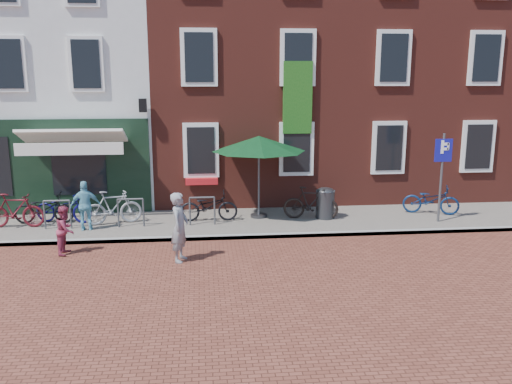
{
  "coord_description": "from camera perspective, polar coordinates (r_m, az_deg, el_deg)",
  "views": [
    {
      "loc": [
        0.52,
        -13.85,
        4.36
      ],
      "look_at": [
        1.97,
        0.52,
        1.18
      ],
      "focal_mm": 38.12,
      "sensor_mm": 36.0,
      "label": 1
    }
  ],
  "objects": [
    {
      "name": "bicycle_4",
      "position": [
        15.92,
        -4.98,
        -1.5
      ],
      "size": [
        1.69,
        0.62,
        0.88
      ],
      "primitive_type": "imported",
      "rotation": [
        0.0,
        0.0,
        1.55
      ],
      "color": "black",
      "rests_on": "sidewalk"
    },
    {
      "name": "bicycle_6",
      "position": [
        17.51,
        17.88,
        -0.78
      ],
      "size": [
        1.77,
        1.14,
        0.88
      ],
      "primitive_type": "imported",
      "rotation": [
        0.0,
        0.0,
        1.21
      ],
      "color": "#0C234B",
      "rests_on": "sidewalk"
    },
    {
      "name": "sidewalk",
      "position": [
        15.95,
        -3.83,
        -3.27
      ],
      "size": [
        24.0,
        3.0,
        0.1
      ],
      "primitive_type": "cube",
      "color": "slate",
      "rests_on": "ground"
    },
    {
      "name": "ground",
      "position": [
        14.53,
        -7.58,
        -5.14
      ],
      "size": [
        80.0,
        80.0,
        0.0
      ],
      "primitive_type": "plane",
      "color": "brown"
    },
    {
      "name": "cafe_person",
      "position": [
        15.61,
        -17.45,
        -1.39
      ],
      "size": [
        0.84,
        0.43,
        1.37
      ],
      "primitive_type": "imported",
      "rotation": [
        0.0,
        0.0,
        3.26
      ],
      "color": "#69B5C9",
      "rests_on": "sidewalk"
    },
    {
      "name": "woman",
      "position": [
        12.84,
        -8.01,
        -3.67
      ],
      "size": [
        0.54,
        0.68,
        1.65
      ],
      "primitive_type": "imported",
      "rotation": [
        0.0,
        0.0,
        1.31
      ],
      "color": "gray",
      "rests_on": "ground"
    },
    {
      "name": "parasol",
      "position": [
        15.96,
        0.3,
        5.41
      ],
      "size": [
        2.77,
        2.77,
        2.55
      ],
      "color": "#4C4C4F",
      "rests_on": "sidewalk"
    },
    {
      "name": "bicycle_3",
      "position": [
        16.06,
        -14.77,
        -1.57
      ],
      "size": [
        1.69,
        0.82,
        0.98
      ],
      "primitive_type": "imported",
      "rotation": [
        0.0,
        0.0,
        1.8
      ],
      "color": "#979799",
      "rests_on": "sidewalk"
    },
    {
      "name": "litter_bin",
      "position": [
        16.27,
        7.28,
        -0.98
      ],
      "size": [
        0.54,
        0.54,
        1.0
      ],
      "color": "#37373A",
      "rests_on": "sidewalk"
    },
    {
      "name": "building_brick_mid",
      "position": [
        20.91,
        -1.75,
        14.18
      ],
      "size": [
        6.0,
        8.0,
        10.0
      ],
      "primitive_type": "cube",
      "color": "maroon",
      "rests_on": "ground"
    },
    {
      "name": "parking_sign",
      "position": [
        16.41,
        18.96,
        2.78
      ],
      "size": [
        0.5,
        0.08,
        2.58
      ],
      "color": "#4C4C4F",
      "rests_on": "sidewalk"
    },
    {
      "name": "bicycle_0",
      "position": [
        16.76,
        -21.36,
        -1.62
      ],
      "size": [
        1.68,
        0.61,
        0.88
      ],
      "primitive_type": "imported",
      "rotation": [
        0.0,
        0.0,
        1.56
      ],
      "color": "black",
      "rests_on": "sidewalk"
    },
    {
      "name": "building_brick_right",
      "position": [
        22.16,
        14.38,
        13.71
      ],
      "size": [
        6.0,
        8.0,
        10.0
      ],
      "primitive_type": "cube",
      "color": "maroon",
      "rests_on": "ground"
    },
    {
      "name": "bicycle_5",
      "position": [
        16.14,
        5.77,
        -1.15
      ],
      "size": [
        1.69,
        0.81,
        0.98
      ],
      "primitive_type": "imported",
      "rotation": [
        0.0,
        0.0,
        1.35
      ],
      "color": "black",
      "rests_on": "sidewalk"
    },
    {
      "name": "bicycle_2",
      "position": [
        16.66,
        -19.51,
        -1.55
      ],
      "size": [
        1.76,
        0.92,
        0.88
      ],
      "primitive_type": "imported",
      "rotation": [
        0.0,
        0.0,
        1.36
      ],
      "color": "#0E0C56",
      "rests_on": "sidewalk"
    },
    {
      "name": "boy",
      "position": [
        14.08,
        -19.36,
        -3.77
      ],
      "size": [
        0.51,
        0.63,
        1.2
      ],
      "primitive_type": "imported",
      "rotation": [
        0.0,
        0.0,
        1.47
      ],
      "color": "#95304A",
      "rests_on": "ground"
    },
    {
      "name": "bicycle_1",
      "position": [
        16.61,
        -23.97,
        -1.79
      ],
      "size": [
        1.65,
        0.55,
        0.98
      ],
      "primitive_type": "imported",
      "rotation": [
        0.0,
        0.0,
        1.51
      ],
      "color": "#521017",
      "rests_on": "sidewalk"
    },
    {
      "name": "building_stucco",
      "position": [
        21.57,
        -21.07,
        11.99
      ],
      "size": [
        8.0,
        8.0,
        9.0
      ],
      "primitive_type": "cube",
      "color": "silver",
      "rests_on": "ground"
    }
  ]
}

